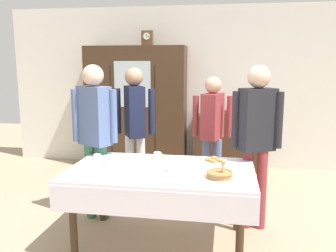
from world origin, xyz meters
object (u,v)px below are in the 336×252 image
at_px(tea_cup_front_edge, 108,164).
at_px(person_behind_table_left, 212,125).
at_px(dining_table, 161,179).
at_px(spoon_mid_right, 189,159).
at_px(person_near_right_end, 95,126).
at_px(mantel_clock, 147,38).
at_px(spoon_near_right, 148,167).
at_px(spoon_far_right, 113,161).
at_px(book_stack, 227,112).
at_px(person_behind_table_right, 135,120).
at_px(tea_cup_mid_left, 171,170).
at_px(tea_cup_far_right, 97,158).
at_px(person_by_cabinet, 257,131).
at_px(wall_cabinet, 136,108).
at_px(bread_basket, 220,174).
at_px(tea_cup_back_edge, 157,155).
at_px(pastry_plate, 214,161).
at_px(bookshelf_low, 226,143).

relative_size(tea_cup_front_edge, person_behind_table_left, 0.08).
xyz_separation_m(dining_table, person_behind_table_left, (0.43, 1.38, 0.30)).
bearing_deg(spoon_mid_right, person_near_right_end, 176.60).
bearing_deg(dining_table, mantel_clock, 105.06).
xyz_separation_m(spoon_near_right, spoon_far_right, (-0.40, 0.15, 0.00)).
distance_m(book_stack, person_behind_table_left, 1.27).
bearing_deg(person_behind_table_right, tea_cup_front_edge, -89.04).
relative_size(tea_cup_mid_left, tea_cup_front_edge, 1.00).
relative_size(tea_cup_far_right, tea_cup_front_edge, 1.00).
bearing_deg(tea_cup_far_right, book_stack, 61.04).
distance_m(person_near_right_end, person_behind_table_right, 0.69).
bearing_deg(person_by_cabinet, wall_cabinet, 131.44).
distance_m(wall_cabinet, bread_basket, 3.11).
xyz_separation_m(bread_basket, person_by_cabinet, (0.36, 0.67, 0.28)).
bearing_deg(spoon_near_right, tea_cup_mid_left, -25.79).
xyz_separation_m(mantel_clock, person_behind_table_left, (1.13, -1.21, -1.19)).
xyz_separation_m(tea_cup_back_edge, spoon_near_right, (-0.02, -0.36, -0.02)).
height_order(mantel_clock, person_behind_table_left, mantel_clock).
bearing_deg(tea_cup_front_edge, dining_table, -0.46).
height_order(dining_table, mantel_clock, mantel_clock).
xyz_separation_m(spoon_far_right, person_behind_table_left, (0.97, 1.18, 0.20)).
distance_m(pastry_plate, person_near_right_end, 1.37).
xyz_separation_m(wall_cabinet, book_stack, (1.51, 0.05, -0.05)).
bearing_deg(bookshelf_low, tea_cup_front_edge, -113.20).
xyz_separation_m(pastry_plate, person_by_cabinet, (0.43, 0.17, 0.30)).
bearing_deg(wall_cabinet, tea_cup_back_edge, -70.09).
bearing_deg(spoon_near_right, pastry_plate, 25.21).
relative_size(tea_cup_far_right, spoon_near_right, 1.09).
bearing_deg(spoon_near_right, person_behind_table_left, 66.77).
relative_size(bookshelf_low, tea_cup_mid_left, 8.07).
bearing_deg(bookshelf_low, bread_basket, -90.93).
height_order(tea_cup_front_edge, person_behind_table_left, person_behind_table_left).
relative_size(person_by_cabinet, person_near_right_end, 1.00).
height_order(wall_cabinet, person_near_right_end, wall_cabinet).
bearing_deg(spoon_near_right, person_by_cabinet, 23.65).
height_order(tea_cup_front_edge, person_near_right_end, person_near_right_end).
relative_size(tea_cup_front_edge, pastry_plate, 0.46).
distance_m(mantel_clock, tea_cup_front_edge, 2.93).
height_order(dining_table, tea_cup_mid_left, tea_cup_mid_left).
bearing_deg(bookshelf_low, mantel_clock, -177.75).
height_order(tea_cup_front_edge, spoon_near_right, tea_cup_front_edge).
xyz_separation_m(wall_cabinet, bookshelf_low, (1.51, 0.05, -0.56)).
height_order(bookshelf_low, bread_basket, bread_basket).
bearing_deg(tea_cup_mid_left, bread_basket, -10.62).
bearing_deg(person_near_right_end, dining_table, -30.11).
distance_m(spoon_near_right, person_near_right_end, 0.87).
xyz_separation_m(pastry_plate, spoon_far_right, (-1.03, -0.15, -0.01)).
bearing_deg(person_behind_table_right, mantel_clock, 96.02).
xyz_separation_m(wall_cabinet, tea_cup_far_right, (0.18, -2.35, -0.23)).
height_order(tea_cup_mid_left, person_by_cabinet, person_by_cabinet).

